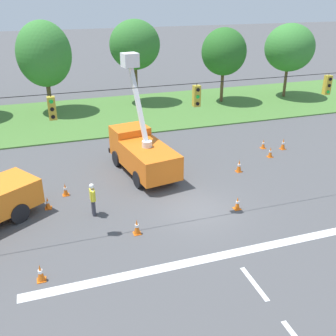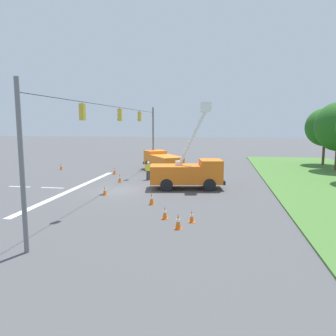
% 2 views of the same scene
% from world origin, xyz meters
% --- Properties ---
extents(ground_plane, '(200.00, 200.00, 0.00)m').
position_xyz_m(ground_plane, '(0.00, 0.00, 0.00)').
color(ground_plane, '#4C4C4F').
extents(grass_verge, '(56.00, 12.00, 0.10)m').
position_xyz_m(grass_verge, '(0.00, 18.00, 0.05)').
color(grass_verge, '#477533').
rests_on(grass_verge, ground).
extents(lane_markings, '(17.60, 15.25, 0.01)m').
position_xyz_m(lane_markings, '(0.00, -5.41, 0.00)').
color(lane_markings, silver).
rests_on(lane_markings, ground).
extents(signal_gantry, '(26.20, 0.33, 7.20)m').
position_xyz_m(signal_gantry, '(0.00, -0.00, 4.43)').
color(signal_gantry, slate).
rests_on(signal_gantry, ground).
extents(tree_centre, '(4.73, 4.81, 8.05)m').
position_xyz_m(tree_centre, '(-6.25, 20.48, 5.21)').
color(tree_centre, brown).
rests_on(tree_centre, ground).
extents(tree_east, '(4.79, 4.25, 7.89)m').
position_xyz_m(tree_east, '(2.04, 21.12, 5.58)').
color(tree_east, brown).
rests_on(tree_east, ground).
extents(tree_far_east, '(4.26, 4.37, 7.14)m').
position_xyz_m(tree_far_east, '(10.15, 18.71, 4.91)').
color(tree_far_east, brown).
rests_on(tree_far_east, ground).
extents(tree_east_end, '(4.90, 4.95, 7.35)m').
position_xyz_m(tree_east_end, '(17.24, 18.49, 5.02)').
color(tree_east_end, brown).
rests_on(tree_east_end, ground).
extents(utility_truck_bucket_lift, '(3.31, 6.30, 7.05)m').
position_xyz_m(utility_truck_bucket_lift, '(-1.53, 5.37, 1.43)').
color(utility_truck_bucket_lift, orange).
rests_on(utility_truck_bucket_lift, ground).
extents(road_worker, '(0.26, 0.65, 1.77)m').
position_xyz_m(road_worker, '(-5.18, 1.14, 1.00)').
color(road_worker, '#383842').
rests_on(road_worker, ground).
extents(traffic_cone_foreground_left, '(0.36, 0.36, 0.72)m').
position_xyz_m(traffic_cone_foreground_left, '(-6.37, 3.71, 0.36)').
color(traffic_cone_foreground_left, orange).
rests_on(traffic_cone_foreground_left, ground).
extents(traffic_cone_foreground_right, '(0.36, 0.36, 0.68)m').
position_xyz_m(traffic_cone_foreground_right, '(7.70, 6.47, 0.33)').
color(traffic_cone_foreground_right, orange).
rests_on(traffic_cone_foreground_right, ground).
extents(traffic_cone_mid_left, '(0.36, 0.36, 0.77)m').
position_xyz_m(traffic_cone_mid_left, '(-3.52, -1.17, 0.38)').
color(traffic_cone_mid_left, orange).
rests_on(traffic_cone_mid_left, ground).
extents(traffic_cone_mid_right, '(0.36, 0.36, 0.77)m').
position_xyz_m(traffic_cone_mid_right, '(-7.89, -3.14, 0.38)').
color(traffic_cone_mid_right, orange).
rests_on(traffic_cone_mid_right, ground).
extents(traffic_cone_lane_edge_a, '(0.36, 0.36, 0.73)m').
position_xyz_m(traffic_cone_lane_edge_a, '(7.32, 4.91, 0.36)').
color(traffic_cone_lane_edge_a, orange).
rests_on(traffic_cone_lane_edge_a, ground).
extents(traffic_cone_lane_edge_b, '(0.36, 0.36, 0.66)m').
position_xyz_m(traffic_cone_lane_edge_b, '(-7.36, 2.53, 0.32)').
color(traffic_cone_lane_edge_b, orange).
rests_on(traffic_cone_lane_edge_b, ground).
extents(traffic_cone_far_left, '(0.36, 0.36, 0.80)m').
position_xyz_m(traffic_cone_far_left, '(4.20, 3.47, 0.40)').
color(traffic_cone_far_left, orange).
rests_on(traffic_cone_far_left, ground).
extents(traffic_cone_far_right, '(0.36, 0.36, 0.80)m').
position_xyz_m(traffic_cone_far_right, '(8.94, 5.88, 0.40)').
color(traffic_cone_far_right, orange).
rests_on(traffic_cone_far_right, ground).
extents(traffic_cone_centre_line, '(0.36, 0.36, 0.70)m').
position_xyz_m(traffic_cone_centre_line, '(1.99, -0.60, 0.34)').
color(traffic_cone_centre_line, orange).
rests_on(traffic_cone_centre_line, ground).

